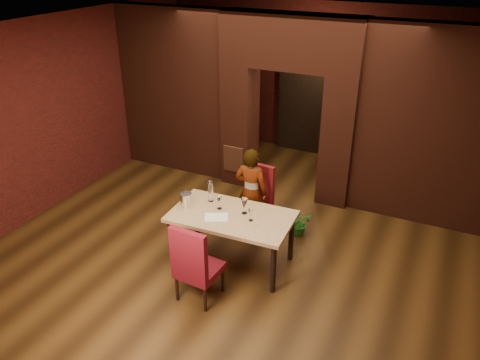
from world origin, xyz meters
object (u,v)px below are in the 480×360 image
Objects in this scene: person_seated at (251,192)px; wine_glass_b at (244,206)px; chair_near at (199,261)px; wine_glass_a at (219,203)px; potted_plant at (299,223)px; dining_table at (232,239)px; wine_bucket at (186,200)px; water_bottle at (211,191)px; chair_far at (253,200)px; wine_glass_c at (251,215)px.

wine_glass_b is at bearing 104.60° from person_seated.
person_seated reaches higher than chair_near.
wine_glass_b is at bearing -97.67° from chair_near.
wine_glass_a is 1.54m from potted_plant.
wine_bucket is (-0.70, -0.06, 0.51)m from dining_table.
potted_plant is at bearing -105.85° from chair_near.
wine_bucket is (-0.61, -0.92, 0.18)m from person_seated.
water_bottle reaches higher than wine_glass_a.
chair_far reaches higher than potted_plant.
chair_far is 5.31× the size of wine_bucket.
wine_glass_a is at bearing 76.76° from person_seated.
wine_bucket reaches higher than dining_table.
wine_bucket is 1.93m from potted_plant.
wine_bucket reaches higher than wine_glass_a.
chair_near reaches higher than wine_glass_c.
person_seated is at bearing -96.59° from chair_far.
wine_glass_a is at bearing 16.75° from wine_bucket.
dining_table is at bearing 93.05° from person_seated.
wine_bucket is at bearing -163.25° from wine_glass_a.
water_bottle reaches higher than chair_far.
chair_far is at bearing 79.50° from wine_glass_a.
dining_table is at bearing 5.30° from wine_bucket.
chair_far reaches higher than wine_bucket.
person_seated reaches higher than water_bottle.
potted_plant is at bearing 21.94° from chair_far.
potted_plant is (0.73, 0.27, -0.53)m from person_seated.
chair_far is 0.75× the size of person_seated.
wine_glass_b is at bearing 35.69° from dining_table.
chair_near is 3.39× the size of water_bottle.
wine_glass_c is (0.31, -0.02, 0.49)m from dining_table.
wine_bucket is 0.62× the size of water_bottle.
dining_table is 8.28× the size of wine_bucket.
chair_near is 1.00m from wine_glass_a.
wine_glass_c is at bearing 2.59° from wine_bucket.
water_bottle is (-0.60, 0.10, 0.05)m from wine_glass_b.
chair_near reaches higher than wine_bucket.
wine_glass_a reaches higher than potted_plant.
wine_glass_c reaches higher than dining_table.
wine_bucket is at bearing -116.91° from chair_far.
water_bottle reaches higher than dining_table.
wine_glass_b reaches higher than wine_bucket.
chair_far reaches higher than wine_glass_b.
chair_near reaches higher than wine_glass_b.
wine_glass_c reaches higher than potted_plant.
wine_glass_b reaches higher than wine_glass_a.
wine_glass_c is at bearing -6.49° from dining_table.
wine_glass_a reaches higher than dining_table.
dining_table is 0.93m from chair_far.
dining_table is at bearing 176.36° from wine_glass_c.
wine_glass_c is 0.87× the size of wine_bucket.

